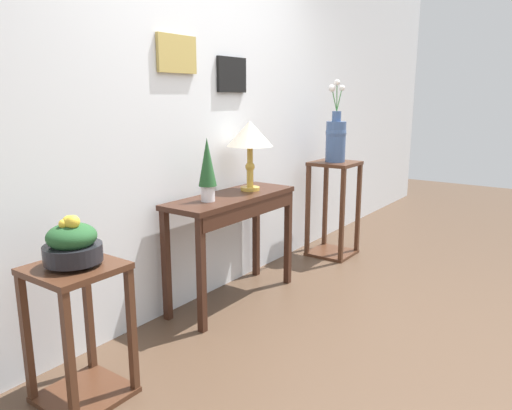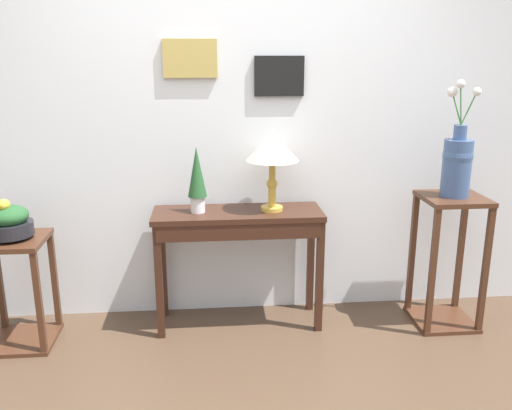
{
  "view_description": "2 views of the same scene",
  "coord_description": "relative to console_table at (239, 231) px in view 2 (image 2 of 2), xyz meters",
  "views": [
    {
      "loc": [
        -2.6,
        -0.81,
        1.45
      ],
      "look_at": [
        0.19,
        1.18,
        0.68
      ],
      "focal_mm": 34.08,
      "sensor_mm": 36.0,
      "label": 1
    },
    {
      "loc": [
        -0.18,
        -2.04,
        1.74
      ],
      "look_at": [
        0.12,
        1.29,
        0.81
      ],
      "focal_mm": 37.94,
      "sensor_mm": 36.0,
      "label": 2
    }
  ],
  "objects": [
    {
      "name": "back_wall_with_art",
      "position": [
        -0.0,
        0.3,
        0.75
      ],
      "size": [
        9.0,
        0.13,
        2.8
      ],
      "color": "silver",
      "rests_on": "ground"
    },
    {
      "name": "console_table",
      "position": [
        0.0,
        0.0,
        0.0
      ],
      "size": [
        1.07,
        0.37,
        0.78
      ],
      "color": "#381E14",
      "rests_on": "ground"
    },
    {
      "name": "pedestal_stand_left",
      "position": [
        -1.36,
        -0.12,
        -0.31
      ],
      "size": [
        0.39,
        0.39,
        0.69
      ],
      "color": "#472819",
      "rests_on": "ground"
    },
    {
      "name": "table_lamp",
      "position": [
        0.21,
        0.02,
        0.52
      ],
      "size": [
        0.33,
        0.33,
        0.5
      ],
      "color": "gold",
      "rests_on": "console_table"
    },
    {
      "name": "potted_plant_on_console",
      "position": [
        -0.25,
        0.02,
        0.35
      ],
      "size": [
        0.12,
        0.12,
        0.42
      ],
      "color": "silver",
      "rests_on": "console_table"
    },
    {
      "name": "pedestal_stand_right",
      "position": [
        1.36,
        -0.09,
        -0.21
      ],
      "size": [
        0.39,
        0.39,
        0.88
      ],
      "color": "#472819",
      "rests_on": "ground"
    },
    {
      "name": "flower_vase_tall_right",
      "position": [
        1.36,
        -0.09,
        0.45
      ],
      "size": [
        0.2,
        0.19,
        0.72
      ],
      "color": "#3D5684",
      "rests_on": "pedestal_stand_right"
    },
    {
      "name": "planter_bowl_wide_left",
      "position": [
        -1.36,
        -0.12,
        0.14
      ],
      "size": [
        0.27,
        0.27,
        0.25
      ],
      "color": "black",
      "rests_on": "pedestal_stand_left"
    }
  ]
}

